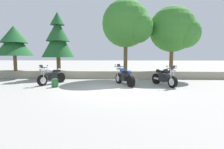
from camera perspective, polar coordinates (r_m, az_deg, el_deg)
ground_plane at (r=8.69m, az=-0.96°, el=-5.08°), size 120.00×120.00×0.00m
stone_wall at (r=13.40m, az=0.33°, el=-0.02°), size 36.00×0.80×0.55m
motorcycle_silver_near_left at (r=11.11m, az=-18.73°, el=-0.46°), size 1.09×1.94×1.18m
motorcycle_blue_centre at (r=10.24m, az=3.94°, el=-0.67°), size 1.14×1.91×1.18m
motorcycle_black_far_right at (r=10.34m, az=16.33°, el=-0.84°), size 1.07×1.95×1.18m
rider_backpack at (r=9.98m, az=-17.75°, el=-2.52°), size 0.35×0.35×0.47m
pine_tree_far_left at (r=15.32m, az=-28.81°, el=9.23°), size 2.70×2.70×3.34m
pine_tree_mid_left at (r=14.08m, az=-16.91°, el=10.98°), size 2.39×2.39×4.33m
leafy_tree_mid_right at (r=13.16m, az=5.17°, el=15.63°), size 3.54×3.37×5.10m
leafy_tree_far_right at (r=14.01m, az=19.45°, el=13.23°), size 3.46×3.30×4.70m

